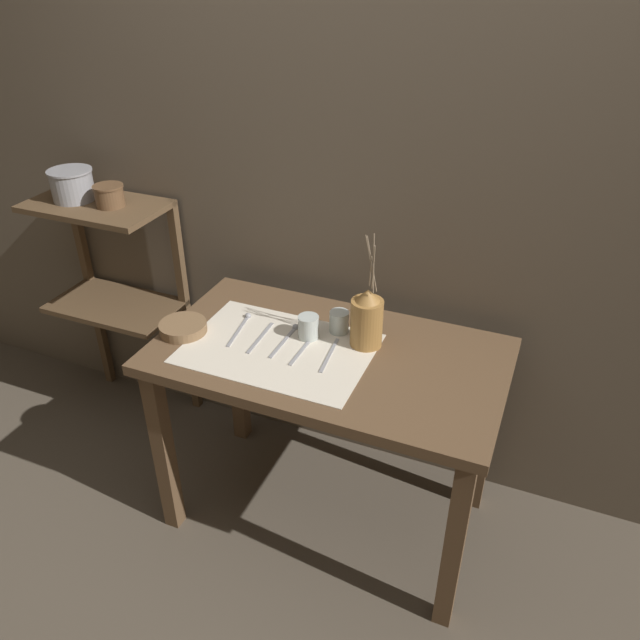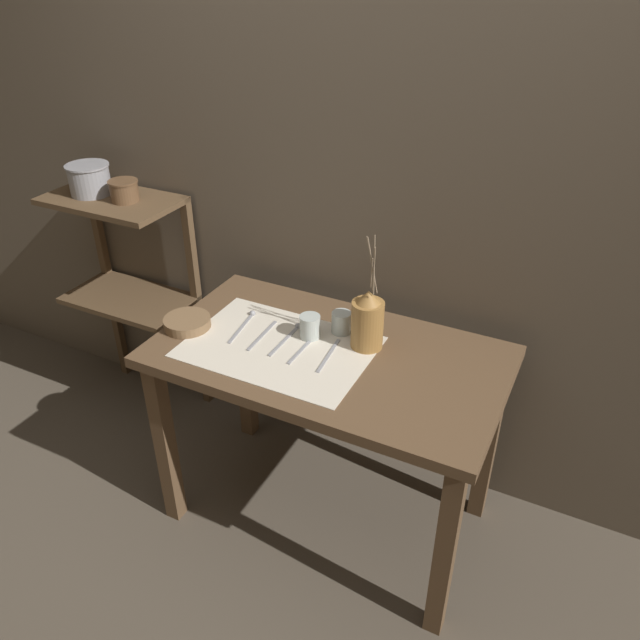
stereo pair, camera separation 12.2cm
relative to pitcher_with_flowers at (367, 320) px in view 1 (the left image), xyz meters
The scene contains 16 objects.
ground_plane 0.91m from the pitcher_with_flowers, 138.86° to the right, with size 12.00×12.00×0.00m, color brown.
stone_wall_back 0.48m from the pitcher_with_flowers, 106.06° to the left, with size 7.00×0.06×2.40m.
wooden_table 0.26m from the pitcher_with_flowers, 138.86° to the right, with size 1.21×0.68×0.80m.
wooden_shelf_unit 1.25m from the pitcher_with_flowers, behind, with size 0.57×0.33×1.08m.
linen_cloth 0.32m from the pitcher_with_flowers, 152.40° to the right, with size 0.64×0.45×0.00m.
pitcher_with_flowers is the anchor object (origin of this frame).
wooden_bowl 0.66m from the pitcher_with_flowers, 164.34° to the right, with size 0.17×0.17×0.04m.
glass_tumbler_near 0.21m from the pitcher_with_flowers, 169.44° to the right, with size 0.07×0.07×0.08m.
glass_tumbler_far 0.14m from the pitcher_with_flowers, 160.90° to the left, with size 0.07×0.07×0.08m.
spoon_outer 0.47m from the pitcher_with_flowers, behind, with size 0.05×0.22×0.02m.
fork_inner 0.39m from the pitcher_with_flowers, 162.82° to the right, with size 0.02×0.21×0.00m.
spoon_inner 0.29m from the pitcher_with_flowers, behind, with size 0.02×0.22×0.02m.
knife_center 0.24m from the pitcher_with_flowers, 148.01° to the right, with size 0.01×0.21×0.00m.
fork_outer 0.18m from the pitcher_with_flowers, 127.81° to the right, with size 0.03×0.21×0.00m.
metal_pot_large 1.37m from the pitcher_with_flowers, behind, with size 0.18×0.18×0.13m.
metal_pot_small 1.18m from the pitcher_with_flowers, behind, with size 0.12×0.12×0.09m.
Camera 1 is at (0.65, -1.64, 2.01)m, focal length 35.00 mm.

